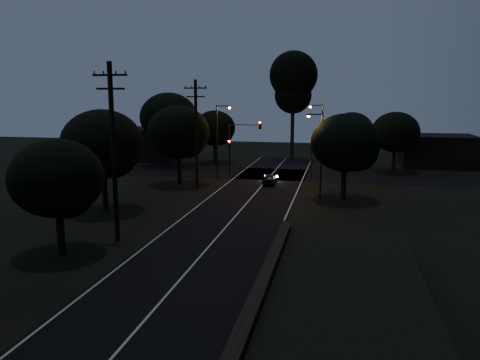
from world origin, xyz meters
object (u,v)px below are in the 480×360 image
at_px(signal_right, 312,153).
at_px(signal_mast, 244,138).
at_px(tall_pine, 293,82).
at_px(utility_pole_mid, 113,150).
at_px(utility_pole_far, 196,133).
at_px(streetlight_c, 319,150).
at_px(streetlight_b, 320,134).
at_px(car, 270,179).
at_px(streetlight_a, 219,136).
at_px(signal_left, 229,151).

distance_m(signal_right, signal_mast, 7.66).
xyz_separation_m(tall_pine, signal_right, (3.60, -15.01, -8.07)).
height_order(utility_pole_mid, utility_pole_far, utility_pole_mid).
height_order(utility_pole_mid, streetlight_c, utility_pole_mid).
bearing_deg(tall_pine, streetlight_b, -68.62).
bearing_deg(streetlight_b, car, -119.48).
relative_size(utility_pole_far, streetlight_c, 1.40).
bearing_deg(utility_pole_mid, tall_pine, 80.07).
distance_m(tall_pine, streetlight_c, 26.29).
height_order(tall_pine, streetlight_a, tall_pine).
bearing_deg(utility_pole_far, streetlight_a, 83.41).
height_order(utility_pole_mid, car, utility_pole_mid).
distance_m(signal_left, streetlight_b, 10.84).
xyz_separation_m(streetlight_a, streetlight_b, (10.61, 6.00, 0.00)).
relative_size(signal_left, streetlight_b, 0.51).
xyz_separation_m(utility_pole_far, tall_pine, (7.00, 23.00, 5.42)).
relative_size(utility_pole_far, signal_left, 2.56).
height_order(utility_pole_far, streetlight_b, utility_pole_far).
height_order(utility_pole_mid, signal_right, utility_pole_mid).
height_order(signal_mast, car, signal_mast).
height_order(signal_right, streetlight_b, streetlight_b).
bearing_deg(streetlight_c, utility_pole_far, 170.40).
bearing_deg(car, signal_mast, -52.08).
height_order(utility_pole_mid, signal_left, utility_pole_mid).
xyz_separation_m(utility_pole_mid, signal_mast, (3.09, 24.99, -1.40)).
bearing_deg(streetlight_b, utility_pole_far, -133.30).
relative_size(utility_pole_far, car, 3.23).
relative_size(streetlight_a, streetlight_b, 1.00).
relative_size(signal_left, streetlight_a, 0.51).
bearing_deg(tall_pine, signal_left, -110.46).
xyz_separation_m(signal_mast, car, (3.56, -4.24, -3.79)).
bearing_deg(utility_pole_mid, signal_right, 67.01).
bearing_deg(tall_pine, utility_pole_mid, -99.93).
distance_m(streetlight_c, car, 8.62).
relative_size(streetlight_b, car, 2.46).
xyz_separation_m(tall_pine, streetlight_b, (4.31, -11.00, -6.27)).
bearing_deg(signal_right, streetlight_c, -82.98).
relative_size(utility_pole_far, streetlight_b, 1.31).
xyz_separation_m(signal_right, streetlight_a, (-9.91, -1.99, 1.80)).
xyz_separation_m(tall_pine, signal_left, (-5.60, -15.01, -8.07)).
bearing_deg(streetlight_a, streetlight_b, 29.48).
bearing_deg(streetlight_b, signal_left, -157.95).
bearing_deg(signal_left, signal_mast, 0.13).
bearing_deg(streetlight_a, tall_pine, 69.64).
bearing_deg(utility_pole_far, signal_mast, 68.89).
height_order(signal_left, streetlight_c, streetlight_c).
height_order(signal_right, car, signal_right).
bearing_deg(streetlight_c, streetlight_a, 144.31).
relative_size(signal_right, car, 1.26).
bearing_deg(signal_left, streetlight_c, -43.76).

